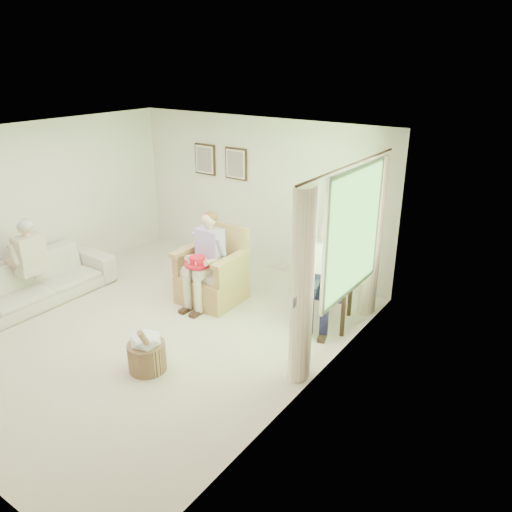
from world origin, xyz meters
name	(u,v)px	position (x,y,z in m)	size (l,w,h in m)	color
floor	(147,327)	(0.00, 0.00, 0.00)	(5.50, 5.50, 0.00)	beige
back_wall	(258,194)	(0.00, 2.75, 1.30)	(5.00, 0.04, 2.60)	silver
left_wall	(28,208)	(-2.50, 0.00, 1.30)	(0.04, 5.50, 2.60)	silver
right_wall	(306,287)	(2.50, 0.00, 1.30)	(0.04, 5.50, 2.60)	silver
ceiling	(129,138)	(0.00, 0.00, 2.60)	(5.00, 5.50, 0.02)	white
window	(354,229)	(2.46, 1.20, 1.58)	(0.13, 2.50, 1.63)	#2D6B23
curtain_left	(302,288)	(2.33, 0.22, 1.15)	(0.34, 0.34, 2.30)	#F8E4C2
curtain_right	(372,238)	(2.33, 2.18, 1.15)	(0.34, 0.34, 2.30)	#F8E4C2
framed_print_left	(205,159)	(-1.15, 2.71, 1.78)	(0.45, 0.05, 0.55)	#382114
framed_print_right	(236,164)	(-0.45, 2.71, 1.78)	(0.45, 0.05, 0.55)	#382114
wicker_armchair	(214,278)	(0.24, 1.19, 0.36)	(0.89, 0.88, 1.14)	tan
wood_armchair	(328,281)	(1.95, 1.64, 0.59)	(0.70, 0.66, 1.08)	black
sofa	(38,280)	(-1.95, -0.35, 0.33)	(0.89, 2.29, 0.67)	beige
person_wicker	(206,253)	(0.24, 1.04, 0.83)	(0.40, 0.63, 1.40)	beige
person_dark	(323,268)	(1.95, 1.46, 0.85)	(0.40, 0.62, 1.43)	#1A1937
person_sofa	(26,257)	(-1.95, -0.48, 0.76)	(0.42, 0.62, 1.31)	beige
red_hat	(197,262)	(0.25, 0.84, 0.74)	(0.36, 0.36, 0.14)	red
hatbox	(147,351)	(0.77, -0.70, 0.26)	(0.52, 0.52, 0.67)	tan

